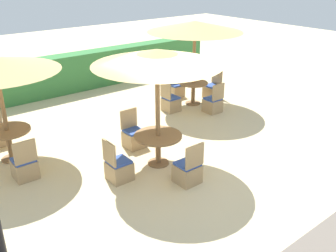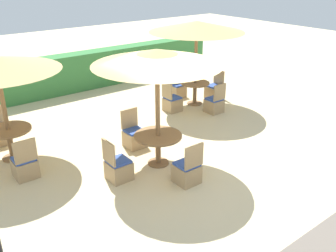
# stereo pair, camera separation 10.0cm
# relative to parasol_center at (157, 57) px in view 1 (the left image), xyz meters

# --- Properties ---
(ground_plane) EXTENTS (40.00, 40.00, 0.00)m
(ground_plane) POSITION_rel_parasol_center_xyz_m (0.20, -0.70, -2.43)
(ground_plane) COLOR beige
(hedge_row) EXTENTS (13.00, 0.70, 1.29)m
(hedge_row) POSITION_rel_parasol_center_xyz_m (0.20, 6.13, -1.78)
(hedge_row) COLOR #387A3D
(hedge_row) RESTS_ON ground_plane
(stone_border) EXTENTS (10.00, 0.56, 0.50)m
(stone_border) POSITION_rel_parasol_center_xyz_m (0.20, -4.04, -2.17)
(stone_border) COLOR #6B6056
(stone_border) RESTS_ON ground_plane
(parasol_center) EXTENTS (2.69, 2.69, 2.60)m
(parasol_center) POSITION_rel_parasol_center_xyz_m (0.00, 0.00, 0.00)
(parasol_center) COLOR olive
(parasol_center) RESTS_ON ground_plane
(round_table_center) EXTENTS (1.06, 1.06, 0.71)m
(round_table_center) POSITION_rel_parasol_center_xyz_m (0.00, 0.00, -1.87)
(round_table_center) COLOR olive
(round_table_center) RESTS_ON ground_plane
(patio_chair_center_north) EXTENTS (0.46, 0.46, 0.93)m
(patio_chair_center_north) POSITION_rel_parasol_center_xyz_m (0.05, 1.06, -2.16)
(patio_chair_center_north) COLOR tan
(patio_chair_center_north) RESTS_ON ground_plane
(patio_chair_center_south) EXTENTS (0.46, 0.46, 0.93)m
(patio_chair_center_south) POSITION_rel_parasol_center_xyz_m (-0.01, -1.01, -2.16)
(patio_chair_center_south) COLOR tan
(patio_chair_center_south) RESTS_ON ground_plane
(patio_chair_center_west) EXTENTS (0.46, 0.46, 0.93)m
(patio_chair_center_west) POSITION_rel_parasol_center_xyz_m (-1.06, -0.03, -2.16)
(patio_chair_center_west) COLOR tan
(patio_chair_center_west) RESTS_ON ground_plane
(round_table_back_left) EXTENTS (1.02, 1.02, 0.74)m
(round_table_back_left) POSITION_rel_parasol_center_xyz_m (-2.51, 2.28, -1.85)
(round_table_back_left) COLOR olive
(round_table_back_left) RESTS_ON ground_plane
(patio_chair_back_left_south) EXTENTS (0.46, 0.46, 0.93)m
(patio_chair_back_left_south) POSITION_rel_parasol_center_xyz_m (-2.55, 1.25, -2.16)
(patio_chair_back_left_south) COLOR tan
(patio_chair_back_left_south) RESTS_ON ground_plane
(parasol_back_right) EXTENTS (2.88, 2.88, 2.60)m
(parasol_back_right) POSITION_rel_parasol_center_xyz_m (3.27, 2.43, 0.01)
(parasol_back_right) COLOR olive
(parasol_back_right) RESTS_ON ground_plane
(round_table_back_right) EXTENTS (0.92, 0.92, 0.71)m
(round_table_back_right) POSITION_rel_parasol_center_xyz_m (3.27, 2.43, -1.90)
(round_table_back_right) COLOR olive
(round_table_back_right) RESTS_ON ground_plane
(patio_chair_back_right_north) EXTENTS (0.46, 0.46, 0.93)m
(patio_chair_back_right_north) POSITION_rel_parasol_center_xyz_m (3.27, 3.32, -2.16)
(patio_chair_back_right_north) COLOR tan
(patio_chair_back_right_north) RESTS_ON ground_plane
(patio_chair_back_right_south) EXTENTS (0.46, 0.46, 0.93)m
(patio_chair_back_right_south) POSITION_rel_parasol_center_xyz_m (3.23, 1.49, -2.16)
(patio_chair_back_right_south) COLOR tan
(patio_chair_back_right_south) RESTS_ON ground_plane
(patio_chair_back_right_west) EXTENTS (0.46, 0.46, 0.93)m
(patio_chair_back_right_west) POSITION_rel_parasol_center_xyz_m (2.30, 2.38, -2.16)
(patio_chair_back_right_west) COLOR tan
(patio_chair_back_right_west) RESTS_ON ground_plane
(patio_chair_back_right_east) EXTENTS (0.46, 0.46, 0.93)m
(patio_chair_back_right_east) POSITION_rel_parasol_center_xyz_m (4.16, 2.45, -2.16)
(patio_chair_back_right_east) COLOR tan
(patio_chair_back_right_east) RESTS_ON ground_plane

